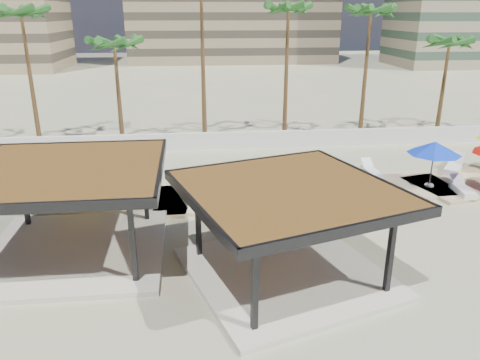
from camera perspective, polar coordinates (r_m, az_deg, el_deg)
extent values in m
plane|color=tan|center=(18.41, 7.04, -9.85)|extent=(200.00, 200.00, 0.00)
cube|color=#C6B284|center=(26.08, -23.68, -2.14)|extent=(16.40, 6.19, 0.24)
cube|color=#C6B284|center=(24.98, 8.08, -1.52)|extent=(16.24, 5.11, 0.24)
cube|color=silver|center=(32.90, 1.07, 4.90)|extent=(56.00, 0.30, 1.20)
cube|color=beige|center=(17.45, 5.63, -11.22)|extent=(8.24, 8.24, 0.20)
cube|color=black|center=(13.77, 1.79, -12.64)|extent=(0.22, 0.22, 2.97)
cube|color=black|center=(17.82, -5.13, -4.76)|extent=(0.22, 0.22, 2.97)
cube|color=black|center=(16.26, 17.90, -8.25)|extent=(0.22, 0.22, 2.97)
cube|color=black|center=(19.81, 8.54, -2.31)|extent=(0.22, 0.22, 2.97)
cube|color=brown|center=(16.04, 6.01, -1.35)|extent=(8.49, 8.49, 0.28)
cube|color=black|center=(13.48, 13.13, -6.05)|extent=(6.53, 2.24, 0.34)
cube|color=black|center=(18.86, 0.96, 2.03)|extent=(6.53, 2.24, 0.34)
cube|color=black|center=(14.75, -5.45, -3.26)|extent=(2.24, 6.53, 0.34)
cube|color=black|center=(17.88, 15.43, 0.27)|extent=(2.24, 6.53, 0.34)
cube|color=beige|center=(19.93, -19.32, -8.14)|extent=(6.92, 6.92, 0.21)
cube|color=black|center=(22.29, -24.92, -1.23)|extent=(0.19, 0.19, 3.12)
cube|color=black|center=(16.43, -12.98, -7.12)|extent=(0.19, 0.19, 3.12)
cube|color=black|center=(21.17, -11.52, -0.77)|extent=(0.19, 0.19, 3.12)
cube|color=brown|center=(18.66, -20.49, 1.07)|extent=(7.12, 7.12, 0.29)
cube|color=black|center=(15.47, -23.44, -3.13)|extent=(7.17, 0.18, 0.35)
cube|color=black|center=(21.95, -18.40, 4.02)|extent=(7.17, 0.18, 0.35)
cube|color=black|center=(18.09, -9.60, 1.51)|extent=(0.18, 7.17, 0.35)
cylinder|color=beige|center=(24.03, -17.14, -2.65)|extent=(0.55, 0.55, 0.13)
cylinder|color=#262628|center=(23.60, -17.45, 0.16)|extent=(0.08, 0.08, 2.64)
cone|color=yellow|center=(23.26, -17.73, 2.79)|extent=(3.79, 3.79, 0.77)
cylinder|color=beige|center=(27.28, 22.07, -0.58)|extent=(0.48, 0.48, 0.12)
cylinder|color=#262628|center=(26.95, 22.36, 1.62)|extent=(0.07, 0.07, 2.31)
cone|color=#0F33CB|center=(26.68, 22.64, 3.64)|extent=(3.55, 3.55, 0.67)
cube|color=white|center=(23.47, -6.13, -2.19)|extent=(1.15, 2.09, 0.28)
cube|color=white|center=(23.40, -6.15, -1.81)|extent=(1.15, 2.09, 0.06)
cube|color=white|center=(24.02, -6.61, -0.65)|extent=(0.80, 0.82, 0.50)
cube|color=white|center=(28.07, 15.72, 0.87)|extent=(0.71, 1.87, 0.26)
cube|color=white|center=(28.03, 15.75, 1.18)|extent=(0.71, 1.87, 0.06)
cube|color=white|center=(28.59, 15.23, 2.06)|extent=(0.63, 0.66, 0.47)
cube|color=white|center=(26.90, 25.49, -1.19)|extent=(0.82, 1.91, 0.26)
cube|color=white|center=(26.85, 25.54, -0.88)|extent=(0.82, 1.91, 0.06)
cube|color=white|center=(27.39, 24.98, 0.09)|extent=(0.67, 0.70, 0.47)
cube|color=white|center=(30.34, 24.59, 1.25)|extent=(1.98, 2.26, 0.31)
cube|color=white|center=(30.29, 24.64, 1.59)|extent=(1.98, 2.26, 0.07)
cube|color=white|center=(31.05, 24.94, 2.48)|extent=(1.06, 1.06, 0.57)
cone|color=brown|center=(36.32, -24.15, 11.09)|extent=(0.36, 0.36, 9.23)
ellipsoid|color=#20571E|center=(36.05, -25.16, 17.92)|extent=(3.00, 3.00, 1.80)
cone|color=brown|center=(34.50, -14.59, 10.10)|extent=(0.36, 0.36, 7.23)
ellipsoid|color=#20571E|center=(34.13, -15.09, 15.67)|extent=(3.00, 3.00, 1.80)
cone|color=brown|center=(34.69, -4.53, 13.46)|extent=(0.36, 0.36, 10.52)
cone|color=brown|center=(34.91, 5.65, 12.60)|extent=(0.36, 0.36, 9.48)
ellipsoid|color=#20571E|center=(34.64, 5.92, 19.98)|extent=(3.00, 3.00, 1.80)
cone|color=brown|center=(36.75, 15.02, 12.28)|extent=(0.36, 0.36, 9.32)
ellipsoid|color=#20571E|center=(36.49, 15.66, 19.14)|extent=(3.00, 3.00, 1.80)
cone|color=brown|center=(39.04, 23.49, 10.14)|extent=(0.36, 0.36, 7.17)
ellipsoid|color=#20571E|center=(38.71, 24.18, 14.99)|extent=(3.00, 3.00, 1.80)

